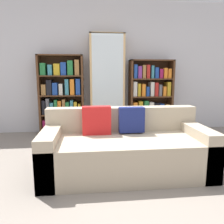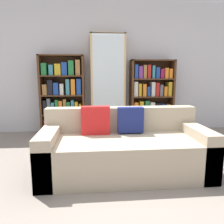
{
  "view_description": "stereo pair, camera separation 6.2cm",
  "coord_description": "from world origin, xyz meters",
  "px_view_note": "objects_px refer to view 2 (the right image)",
  "views": [
    {
      "loc": [
        -0.31,
        -2.02,
        1.2
      ],
      "look_at": [
        0.07,
        1.46,
        0.6
      ],
      "focal_mm": 35.0,
      "sensor_mm": 36.0,
      "label": 1
    },
    {
      "loc": [
        -0.24,
        -2.02,
        1.2
      ],
      "look_at": [
        0.07,
        1.46,
        0.6
      ],
      "focal_mm": 35.0,
      "sensor_mm": 36.0,
      "label": 2
    }
  ],
  "objects_px": {
    "bookshelf_right": "(151,98)",
    "wine_bottle": "(137,130)",
    "couch": "(124,149)",
    "display_cabinet": "(108,85)",
    "bookshelf_left": "(63,97)"
  },
  "relations": [
    {
      "from": "bookshelf_left",
      "to": "display_cabinet",
      "type": "relative_size",
      "value": 0.79
    },
    {
      "from": "wine_bottle",
      "to": "bookshelf_left",
      "type": "bearing_deg",
      "value": 162.17
    },
    {
      "from": "display_cabinet",
      "to": "couch",
      "type": "bearing_deg",
      "value": -87.99
    },
    {
      "from": "bookshelf_right",
      "to": "wine_bottle",
      "type": "height_order",
      "value": "bookshelf_right"
    },
    {
      "from": "couch",
      "to": "bookshelf_left",
      "type": "height_order",
      "value": "bookshelf_left"
    },
    {
      "from": "bookshelf_left",
      "to": "wine_bottle",
      "type": "height_order",
      "value": "bookshelf_left"
    },
    {
      "from": "wine_bottle",
      "to": "bookshelf_right",
      "type": "bearing_deg",
      "value": 50.89
    },
    {
      "from": "couch",
      "to": "display_cabinet",
      "type": "relative_size",
      "value": 1.01
    },
    {
      "from": "display_cabinet",
      "to": "bookshelf_right",
      "type": "bearing_deg",
      "value": 0.98
    },
    {
      "from": "bookshelf_left",
      "to": "display_cabinet",
      "type": "xyz_separation_m",
      "value": [
        0.91,
        -0.02,
        0.24
      ]
    },
    {
      "from": "couch",
      "to": "wine_bottle",
      "type": "height_order",
      "value": "couch"
    },
    {
      "from": "couch",
      "to": "bookshelf_left",
      "type": "xyz_separation_m",
      "value": [
        -0.97,
        1.89,
        0.46
      ]
    },
    {
      "from": "bookshelf_left",
      "to": "bookshelf_right",
      "type": "height_order",
      "value": "bookshelf_left"
    },
    {
      "from": "display_cabinet",
      "to": "bookshelf_right",
      "type": "height_order",
      "value": "display_cabinet"
    },
    {
      "from": "couch",
      "to": "display_cabinet",
      "type": "distance_m",
      "value": 2.0
    }
  ]
}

